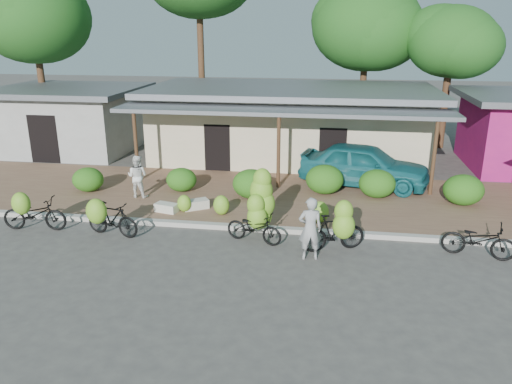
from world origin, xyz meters
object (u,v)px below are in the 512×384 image
at_px(bike_center, 258,212).
at_px(sack_far, 167,208).
at_px(tree_center_right, 363,24).
at_px(sack_near, 196,204).
at_px(bystander, 137,176).
at_px(bike_far_left, 33,213).
at_px(bike_far_right, 479,240).
at_px(teal_van, 364,165).
at_px(tree_near_right, 448,39).
at_px(bike_right, 336,229).
at_px(vendor, 310,229).
at_px(bike_left, 109,218).
at_px(tree_back_left, 31,15).

distance_m(bike_center, sack_far, 3.64).
height_order(tree_center_right, bike_center, tree_center_right).
xyz_separation_m(sack_near, bystander, (-2.36, 0.90, 0.61)).
height_order(bike_far_left, bike_far_right, bike_far_left).
bearing_deg(bike_far_left, sack_near, -67.92).
bearing_deg(sack_far, teal_van, 30.76).
relative_size(tree_near_right, sack_far, 9.39).
bearing_deg(bike_far_right, bike_right, 108.24).
height_order(tree_center_right, bike_far_left, tree_center_right).
xyz_separation_m(sack_near, sack_far, (-0.87, -0.43, -0.01)).
bearing_deg(tree_near_right, tree_center_right, 153.43).
xyz_separation_m(vendor, teal_van, (1.72, 6.48, 0.08)).
distance_m(vendor, bystander, 7.44).
bearing_deg(sack_near, teal_van, 31.45).
height_order(bike_far_right, bystander, bystander).
bearing_deg(bike_far_right, bike_far_left, 103.93).
distance_m(tree_center_right, bike_far_right, 16.69).
relative_size(bike_left, sack_far, 2.42).
bearing_deg(tree_center_right, bike_right, -94.05).
bearing_deg(bike_left, sack_far, -15.16).
bearing_deg(bike_center, bike_far_right, -76.23).
height_order(bike_left, bike_center, bike_center).
bearing_deg(bike_right, tree_near_right, -42.08).
height_order(bike_center, sack_far, bike_center).
xyz_separation_m(bike_far_left, bike_center, (6.86, 0.45, 0.25)).
bearing_deg(bike_left, bike_right, -78.10).
relative_size(tree_back_left, bike_center, 4.19).
bearing_deg(sack_near, vendor, -36.94).
relative_size(tree_center_right, bike_center, 3.98).
xyz_separation_m(bike_far_right, bystander, (-10.84, 3.09, 0.39)).
relative_size(tree_center_right, bystander, 5.43).
distance_m(bike_left, bike_center, 4.39).
bearing_deg(tree_center_right, sack_far, -115.88).
distance_m(tree_center_right, tree_near_right, 4.53).
bearing_deg(bike_right, bike_far_left, 67.06).
bearing_deg(bike_far_right, tree_center_right, 23.13).
relative_size(bike_right, bystander, 1.22).
relative_size(tree_near_right, bike_far_left, 3.47).
bearing_deg(bike_far_left, bystander, -38.38).
bearing_deg(bike_right, bike_center, 52.36).
height_order(bike_far_right, sack_far, bike_far_right).
relative_size(tree_back_left, bystander, 5.72).
xyz_separation_m(tree_near_right, bike_right, (-5.12, -13.83, -4.67)).
distance_m(bike_center, vendor, 1.92).
relative_size(bike_center, bike_far_right, 1.05).
height_order(vendor, teal_van, teal_van).
xyz_separation_m(bike_right, sack_near, (-4.67, 2.52, -0.42)).
bearing_deg(sack_far, tree_center_right, 64.12).
relative_size(bike_far_left, vendor, 1.16).
bearing_deg(sack_far, bike_center, -23.77).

